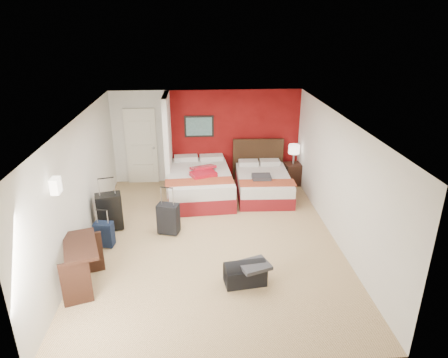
{
  "coord_description": "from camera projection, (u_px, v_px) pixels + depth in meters",
  "views": [
    {
      "loc": [
        -0.25,
        -7.12,
        4.23
      ],
      "look_at": [
        0.3,
        0.8,
        1.0
      ],
      "focal_mm": 31.98,
      "sensor_mm": 36.0,
      "label": 1
    }
  ],
  "objects": [
    {
      "name": "room_walls",
      "position": [
        147.0,
        160.0,
        8.94
      ],
      "size": [
        5.02,
        6.52,
        2.5
      ],
      "color": "silver",
      "rests_on": "ground"
    },
    {
      "name": "suitcase_black",
      "position": [
        110.0,
        213.0,
        8.44
      ],
      "size": [
        0.59,
        0.44,
        0.78
      ],
      "primitive_type": "cube",
      "rotation": [
        0.0,
        0.0,
        0.24
      ],
      "color": "black",
      "rests_on": "ground"
    },
    {
      "name": "bed_left",
      "position": [
        199.0,
        184.0,
        10.03
      ],
      "size": [
        1.69,
        2.32,
        0.67
      ],
      "primitive_type": "cube",
      "rotation": [
        0.0,
        0.0,
        0.06
      ],
      "color": "white",
      "rests_on": "ground"
    },
    {
      "name": "red_accent_panel",
      "position": [
        235.0,
        136.0,
        10.75
      ],
      "size": [
        3.5,
        0.04,
        2.5
      ],
      "primitive_type": "cube",
      "color": "maroon",
      "rests_on": "ground"
    },
    {
      "name": "ground",
      "position": [
        212.0,
        239.0,
        8.19
      ],
      "size": [
        6.5,
        6.5,
        0.0
      ],
      "primitive_type": "plane",
      "color": "#D6B784",
      "rests_on": "ground"
    },
    {
      "name": "suitcase_navy",
      "position": [
        104.0,
        235.0,
        7.84
      ],
      "size": [
        0.38,
        0.27,
        0.5
      ],
      "primitive_type": "cube",
      "rotation": [
        0.0,
        0.0,
        -0.14
      ],
      "color": "#101B32",
      "rests_on": "ground"
    },
    {
      "name": "nightstand",
      "position": [
        292.0,
        174.0,
        10.78
      ],
      "size": [
        0.47,
        0.47,
        0.59
      ],
      "primitive_type": "cube",
      "rotation": [
        0.0,
        0.0,
        0.12
      ],
      "color": "black",
      "rests_on": "ground"
    },
    {
      "name": "table_lamp",
      "position": [
        294.0,
        154.0,
        10.57
      ],
      "size": [
        0.31,
        0.31,
        0.52
      ],
      "primitive_type": "cylinder",
      "rotation": [
        0.0,
        0.0,
        0.06
      ],
      "color": "beige",
      "rests_on": "nightstand"
    },
    {
      "name": "partition_wall",
      "position": [
        168.0,
        144.0,
        10.07
      ],
      "size": [
        0.12,
        1.2,
        2.5
      ],
      "primitive_type": "cube",
      "color": "silver",
      "rests_on": "ground"
    },
    {
      "name": "entry_door",
      "position": [
        142.0,
        146.0,
        10.65
      ],
      "size": [
        0.82,
        0.06,
        2.05
      ],
      "primitive_type": "cube",
      "color": "silver",
      "rests_on": "ground"
    },
    {
      "name": "jacket_bundle",
      "position": [
        261.0,
        177.0,
        9.7
      ],
      "size": [
        0.46,
        0.37,
        0.11
      ],
      "primitive_type": "cube",
      "rotation": [
        0.0,
        0.0,
        -0.03
      ],
      "color": "#37373C",
      "rests_on": "bed_right"
    },
    {
      "name": "red_suitcase_open",
      "position": [
        203.0,
        171.0,
        9.8
      ],
      "size": [
        0.84,
        0.96,
        0.1
      ],
      "primitive_type": "cube",
      "rotation": [
        0.0,
        0.0,
        0.37
      ],
      "color": "#B10F20",
      "rests_on": "bed_left"
    },
    {
      "name": "desk",
      "position": [
        83.0,
        266.0,
        6.58
      ],
      "size": [
        0.79,
        1.11,
        0.84
      ],
      "primitive_type": "cube",
      "rotation": [
        0.0,
        0.0,
        0.31
      ],
      "color": "black",
      "rests_on": "ground"
    },
    {
      "name": "bed_right",
      "position": [
        263.0,
        185.0,
        10.11
      ],
      "size": [
        1.37,
        1.91,
        0.56
      ],
      "primitive_type": "cube",
      "rotation": [
        0.0,
        0.0,
        -0.03
      ],
      "color": "silver",
      "rests_on": "ground"
    },
    {
      "name": "jacket_draped",
      "position": [
        254.0,
        265.0,
        6.66
      ],
      "size": [
        0.6,
        0.55,
        0.06
      ],
      "primitive_type": "cube",
      "rotation": [
        0.0,
        0.0,
        0.35
      ],
      "color": "#3A3A3F",
      "rests_on": "duffel_bag"
    },
    {
      "name": "duffel_bag",
      "position": [
        245.0,
        274.0,
        6.78
      ],
      "size": [
        0.74,
        0.46,
        0.35
      ],
      "primitive_type": "cube",
      "rotation": [
        0.0,
        0.0,
        0.13
      ],
      "color": "black",
      "rests_on": "ground"
    },
    {
      "name": "suitcase_charcoal",
      "position": [
        169.0,
        220.0,
        8.3
      ],
      "size": [
        0.49,
        0.38,
        0.64
      ],
      "primitive_type": "cube",
      "rotation": [
        0.0,
        0.0,
        -0.29
      ],
      "color": "black",
      "rests_on": "ground"
    }
  ]
}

